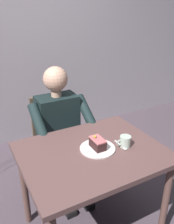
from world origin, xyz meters
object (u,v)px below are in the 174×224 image
at_px(dining_table, 92,162).
at_px(chair, 55,137).
at_px(coffee_cup, 125,141).
at_px(cake_slice, 97,143).
at_px(dessert_spoon, 122,146).
at_px(seated_person, 61,132).

height_order(dining_table, chair, chair).
bearing_deg(coffee_cup, cake_slice, -18.58).
height_order(chair, dessert_spoon, chair).
xyz_separation_m(dining_table, coffee_cup, (-0.23, 0.06, 0.14)).
bearing_deg(dessert_spoon, coffee_cup, 177.89).
bearing_deg(cake_slice, chair, -86.72).
bearing_deg(chair, seated_person, 90.00).
relative_size(dining_table, dessert_spoon, 6.82).
bearing_deg(dining_table, chair, -90.00).
bearing_deg(coffee_cup, chair, -73.87).
bearing_deg(coffee_cup, dining_table, -14.89).
relative_size(seated_person, cake_slice, 9.66).
distance_m(chair, coffee_cup, 0.89).
relative_size(coffee_cup, dessert_spoon, 0.80).
bearing_deg(chair, dessert_spoon, 104.80).
xyz_separation_m(chair, coffee_cup, (-0.23, 0.80, 0.31)).
bearing_deg(seated_person, coffee_cup, 110.29).
height_order(dining_table, seated_person, seated_person).
bearing_deg(chair, dining_table, 90.00).
bearing_deg(dessert_spoon, chair, -75.20).
bearing_deg(chair, cake_slice, 93.28).
bearing_deg(dining_table, dessert_spoon, 163.95).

